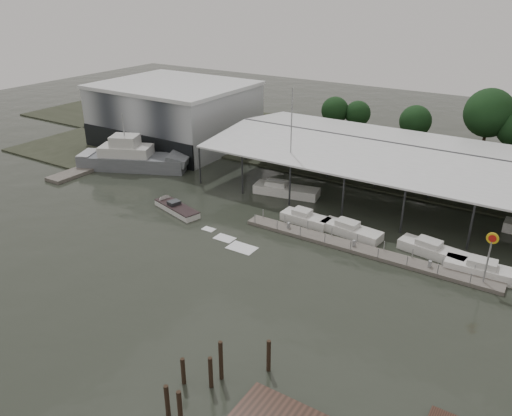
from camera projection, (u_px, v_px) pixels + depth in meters
The scene contains 16 objects.
ground at pixel (193, 253), 52.73m from camera, with size 200.00×200.00×0.00m, color #272C23.
land_strip_far at pixel (349, 150), 84.94m from camera, with size 140.00×30.00×0.30m.
land_strip_west at pixel (129, 132), 95.36m from camera, with size 20.00×40.00×0.30m.
storage_warehouse at pixel (175, 113), 87.30m from camera, with size 24.50×20.50×10.50m.
covered_boat_shed at pixel (434, 155), 63.37m from camera, with size 58.24×24.00×6.96m.
trawler_dock at pixel (100, 164), 78.10m from camera, with size 3.00×18.00×0.50m.
floating_dock at pixel (362, 250), 52.96m from camera, with size 28.00×2.00×1.40m.
shell_fuel_sign at pixel (490, 249), 45.53m from camera, with size 1.10×0.18×5.55m.
grey_trawler at pixel (134, 159), 76.23m from camera, with size 17.35×11.20×8.84m.
white_sailboat at pixel (285, 190), 67.10m from camera, with size 9.10×4.20×14.51m.
speedboat_underway at pixel (174, 207), 62.64m from camera, with size 18.52×6.83×2.00m.
moored_cruiser_0 at pixel (305, 218), 59.17m from camera, with size 5.98×2.43×1.70m.
moored_cruiser_1 at pixel (351, 230), 56.30m from camera, with size 7.28×3.00×1.70m.
moored_cruiser_2 at pixel (432, 250), 52.14m from camera, with size 7.34×3.27×1.70m.
moored_cruiser_3 at pixel (486, 270), 48.42m from camera, with size 7.78×2.50×1.70m.
mooring_pilings at pixel (207, 381), 34.25m from camera, with size 4.73×7.90×3.89m.
Camera 1 is at (30.47, -35.23, 26.05)m, focal length 35.00 mm.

